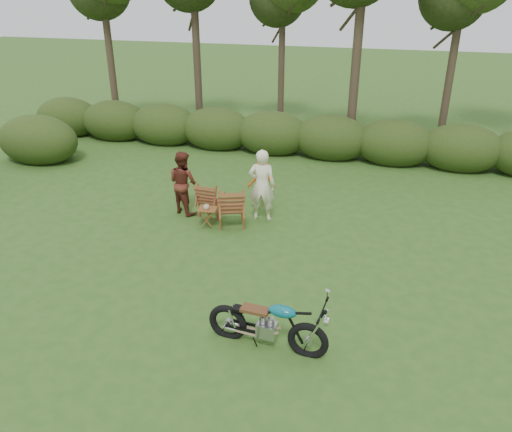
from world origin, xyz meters
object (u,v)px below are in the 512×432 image
(motorcycle, at_px, (267,345))
(adult_b, at_px, (185,212))
(side_table, at_px, (208,217))
(adult_a, at_px, (262,219))
(child, at_px, (262,201))
(cup, at_px, (206,207))
(lawn_chair_left, at_px, (212,215))
(lawn_chair_right, at_px, (232,225))

(motorcycle, xyz_separation_m, adult_b, (-3.32, 4.36, 0.00))
(motorcycle, bearing_deg, side_table, 126.97)
(motorcycle, distance_m, adult_b, 5.48)
(adult_a, height_order, child, adult_a)
(cup, height_order, adult_a, adult_a)
(side_table, bearing_deg, adult_a, 33.62)
(adult_b, bearing_deg, lawn_chair_left, -154.53)
(child, bearing_deg, cup, 48.37)
(motorcycle, distance_m, lawn_chair_left, 5.10)
(side_table, height_order, adult_b, adult_b)
(adult_a, height_order, adult_b, adult_a)
(motorcycle, distance_m, adult_a, 4.69)
(cup, bearing_deg, child, 66.66)
(child, bearing_deg, adult_a, 87.20)
(lawn_chair_right, xyz_separation_m, adult_a, (0.60, 0.53, 0.00))
(lawn_chair_left, relative_size, cup, 6.63)
(motorcycle, height_order, child, child)
(child, bearing_deg, side_table, 48.19)
(motorcycle, xyz_separation_m, adult_a, (-1.34, 4.49, 0.00))
(side_table, height_order, child, child)
(lawn_chair_right, relative_size, side_table, 2.14)
(cup, relative_size, adult_b, 0.08)
(motorcycle, bearing_deg, adult_a, 110.45)
(lawn_chair_left, distance_m, side_table, 0.68)
(lawn_chair_right, relative_size, adult_a, 0.56)
(lawn_chair_right, height_order, adult_b, adult_b)
(motorcycle, distance_m, lawn_chair_right, 4.41)
(lawn_chair_right, bearing_deg, lawn_chair_left, -53.68)
(motorcycle, bearing_deg, child, 110.23)
(motorcycle, xyz_separation_m, side_table, (-2.45, 3.76, 0.23))
(cup, distance_m, adult_a, 1.46)
(side_table, distance_m, child, 2.03)
(child, bearing_deg, lawn_chair_right, 61.65)
(child, bearing_deg, adult_b, 18.22)
(side_table, relative_size, cup, 3.50)
(lawn_chair_right, relative_size, cup, 7.48)
(lawn_chair_left, distance_m, child, 1.55)
(side_table, relative_size, adult_a, 0.26)
(side_table, distance_m, adult_a, 1.35)
(lawn_chair_left, height_order, adult_a, adult_a)
(lawn_chair_left, height_order, adult_b, adult_b)
(cup, relative_size, child, 0.12)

